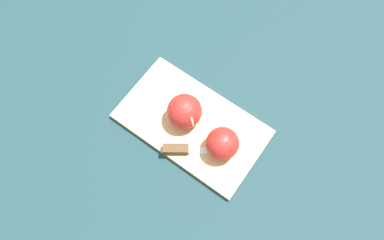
% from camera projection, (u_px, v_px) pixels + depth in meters
% --- Properties ---
extents(ground_plane, '(4.00, 4.00, 0.00)m').
position_uv_depth(ground_plane, '(192.00, 125.00, 0.92)').
color(ground_plane, '#193338').
extents(cutting_board, '(0.36, 0.21, 0.01)m').
position_uv_depth(cutting_board, '(192.00, 124.00, 0.91)').
color(cutting_board, tan).
rests_on(cutting_board, ground_plane).
extents(apple_half_left, '(0.08, 0.08, 0.08)m').
position_uv_depth(apple_half_left, '(184.00, 112.00, 0.87)').
color(apple_half_left, red).
rests_on(apple_half_left, cutting_board).
extents(apple_half_right, '(0.08, 0.08, 0.08)m').
position_uv_depth(apple_half_right, '(222.00, 144.00, 0.84)').
color(apple_half_right, red).
rests_on(apple_half_right, cutting_board).
extents(knife, '(0.14, 0.11, 0.02)m').
position_uv_depth(knife, '(181.00, 149.00, 0.87)').
color(knife, silver).
rests_on(knife, cutting_board).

